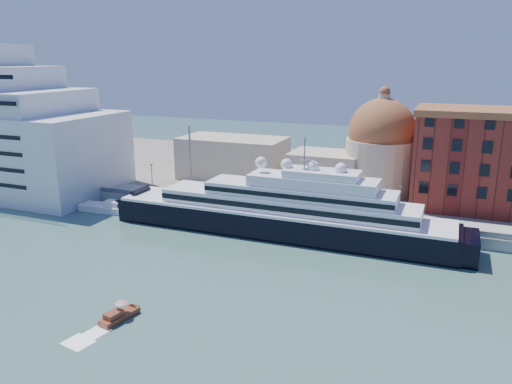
% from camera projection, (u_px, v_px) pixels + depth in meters
% --- Properties ---
extents(ground, '(400.00, 400.00, 0.00)m').
position_uv_depth(ground, '(200.00, 270.00, 88.06)').
color(ground, '#355C59').
rests_on(ground, ground).
extents(quay, '(180.00, 10.00, 2.50)m').
position_uv_depth(quay, '(268.00, 210.00, 118.17)').
color(quay, gray).
rests_on(quay, ground).
extents(land, '(260.00, 72.00, 2.00)m').
position_uv_depth(land, '(315.00, 175.00, 154.94)').
color(land, slate).
rests_on(land, ground).
extents(quay_fence, '(180.00, 0.10, 1.20)m').
position_uv_depth(quay_fence, '(261.00, 208.00, 113.66)').
color(quay_fence, slate).
rests_on(quay_fence, quay).
extents(superyacht, '(82.38, 11.42, 24.62)m').
position_uv_depth(superyacht, '(267.00, 213.00, 106.11)').
color(superyacht, black).
rests_on(superyacht, ground).
extents(service_barge, '(13.61, 5.06, 3.02)m').
position_uv_depth(service_barge, '(108.00, 208.00, 121.43)').
color(service_barge, white).
rests_on(service_barge, ground).
extents(water_taxi, '(3.18, 6.41, 2.91)m').
position_uv_depth(water_taxi, '(119.00, 315.00, 71.17)').
color(water_taxi, maroon).
rests_on(water_taxi, ground).
extents(church, '(66.00, 18.00, 25.50)m').
position_uv_depth(church, '(321.00, 155.00, 134.57)').
color(church, beige).
rests_on(church, land).
extents(lamp_posts, '(120.80, 2.40, 18.00)m').
position_uv_depth(lamp_posts, '(216.00, 172.00, 118.95)').
color(lamp_posts, slate).
rests_on(lamp_posts, quay).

